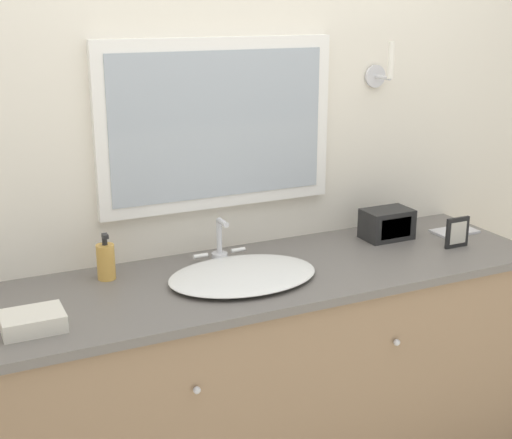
{
  "coord_description": "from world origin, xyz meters",
  "views": [
    {
      "loc": [
        -1.04,
        -1.81,
        1.79
      ],
      "look_at": [
        -0.03,
        0.31,
        1.08
      ],
      "focal_mm": 50.0,
      "sensor_mm": 36.0,
      "label": 1
    }
  ],
  "objects_px": {
    "sink_basin": "(242,274)",
    "soap_bottle": "(106,261)",
    "appliance_box": "(387,224)",
    "picture_frame": "(457,233)"
  },
  "relations": [
    {
      "from": "sink_basin",
      "to": "soap_bottle",
      "type": "relative_size",
      "value": 3.17
    },
    {
      "from": "appliance_box",
      "to": "soap_bottle",
      "type": "bearing_deg",
      "value": 177.47
    },
    {
      "from": "soap_bottle",
      "to": "sink_basin",
      "type": "bearing_deg",
      "value": -25.69
    },
    {
      "from": "sink_basin",
      "to": "appliance_box",
      "type": "bearing_deg",
      "value": 12.15
    },
    {
      "from": "sink_basin",
      "to": "soap_bottle",
      "type": "xyz_separation_m",
      "value": [
        -0.42,
        0.2,
        0.05
      ]
    },
    {
      "from": "sink_basin",
      "to": "appliance_box",
      "type": "distance_m",
      "value": 0.73
    },
    {
      "from": "soap_bottle",
      "to": "picture_frame",
      "type": "xyz_separation_m",
      "value": [
        1.32,
        -0.26,
        -0.01
      ]
    },
    {
      "from": "sink_basin",
      "to": "appliance_box",
      "type": "xyz_separation_m",
      "value": [
        0.71,
        0.15,
        0.04
      ]
    },
    {
      "from": "appliance_box",
      "to": "picture_frame",
      "type": "bearing_deg",
      "value": -48.85
    },
    {
      "from": "soap_bottle",
      "to": "appliance_box",
      "type": "height_order",
      "value": "soap_bottle"
    }
  ]
}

